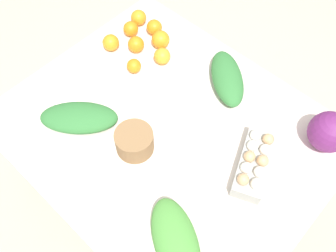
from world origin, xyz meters
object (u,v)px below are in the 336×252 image
Objects in this scene: greens_bunch_beet_tops at (227,78)px; greens_bunch_dandelion at (79,118)px; egg_carton at (254,162)px; orange_1 at (136,44)px; orange_5 at (161,40)px; orange_2 at (154,27)px; orange_6 at (134,66)px; cabbage_purple at (329,132)px; orange_7 at (162,56)px; greens_bunch_scallion at (176,241)px; orange_4 at (139,18)px; orange_3 at (111,43)px; paper_bag at (134,141)px; orange_0 at (131,29)px.

greens_bunch_beet_tops is 0.65m from greens_bunch_dandelion.
orange_1 is at bearing 57.95° from egg_carton.
egg_carton reaches higher than orange_5.
orange_2 is 0.25m from orange_6.
cabbage_purple is 2.12× the size of orange_7.
greens_bunch_scallion and orange_5 have the same top height.
orange_4 is 0.19m from orange_5.
orange_3 is (-0.09, -0.07, 0.00)m from orange_1.
orange_5 is (-0.37, -0.03, 0.00)m from greens_bunch_beet_tops.
greens_bunch_dandelion is at bearing -67.39° from orange_4.
paper_bag is 2.08× the size of orange_0.
paper_bag reaches higher than orange_1.
orange_1 is 0.14m from orange_7.
orange_0 is at bearing 89.87° from orange_3.
egg_carton reaches higher than greens_bunch_dandelion.
orange_5 is at bearing 14.69° from orange_0.
paper_bag is 0.52m from orange_1.
greens_bunch_dandelion is 0.42m from orange_3.
greens_bunch_beet_tops is 0.37m from orange_5.
orange_7 is (0.07, -0.07, -0.00)m from orange_5.
orange_3 is (-0.00, -0.13, 0.00)m from orange_0.
cabbage_purple is 0.77m from orange_7.
orange_1 is 0.12m from orange_5.
egg_carton is 3.63× the size of orange_5.
orange_6 is at bearing -7.34° from orange_3.
greens_bunch_beet_tops is 0.53m from orange_0.
paper_bag is 1.94× the size of orange_3.
greens_bunch_scallion is 0.93m from orange_5.
cabbage_purple is at bearing 37.46° from greens_bunch_dandelion.
orange_0 is 0.85× the size of orange_5.
greens_bunch_scallion reaches higher than orange_3.
greens_bunch_scallion is at bearing -38.16° from orange_4.
orange_2 is at bearing 138.07° from greens_bunch_scallion.
orange_4 is at bearing -177.61° from orange_2.
orange_7 is (0.14, 0.03, 0.00)m from orange_1.
orange_5 is (-0.30, 0.46, -0.01)m from paper_bag.
orange_3 is at bearing -82.89° from orange_4.
orange_2 is (-0.38, 0.51, -0.01)m from paper_bag.
egg_carton is 0.68m from orange_6.
greens_bunch_beet_tops is 3.96× the size of orange_3.
orange_6 is at bearing 64.74° from egg_carton.
orange_2 is (0.08, 0.08, 0.00)m from orange_0.
orange_4 is at bearing 108.31° from orange_0.
orange_2 reaches higher than orange_6.
orange_6 is at bearing -147.69° from greens_bunch_beet_tops.
egg_carton is at bearing -3.49° from orange_3.
orange_1 is 0.14m from orange_2.
orange_7 is (0.02, 0.47, 0.00)m from greens_bunch_dandelion.
orange_0 is (-0.99, -0.10, -0.04)m from cabbage_purple.
greens_bunch_dandelion is at bearing 93.58° from egg_carton.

